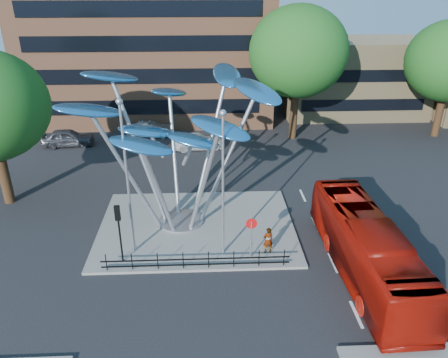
{
  "coord_description": "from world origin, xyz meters",
  "views": [
    {
      "loc": [
        -0.38,
        -17.35,
        14.41
      ],
      "look_at": [
        0.6,
        4.0,
        4.27
      ],
      "focal_mm": 35.0,
      "sensor_mm": 36.0,
      "label": 1
    }
  ],
  "objects_px": {
    "no_entry_sign_island": "(251,232)",
    "red_bus": "(366,248)",
    "tree_right": "(298,52)",
    "parked_car_mid": "(150,129)",
    "leaf_sculpture": "(175,119)",
    "street_lamp_right": "(223,173)",
    "parked_car_right": "(198,141)",
    "pedestrian": "(268,240)",
    "parked_car_left": "(68,138)",
    "street_lamp_left": "(126,166)",
    "traffic_light_island": "(118,222)"
  },
  "relations": [
    {
      "from": "no_entry_sign_island",
      "to": "red_bus",
      "type": "bearing_deg",
      "value": -14.1
    },
    {
      "from": "tree_right",
      "to": "parked_car_mid",
      "type": "bearing_deg",
      "value": 175.83
    },
    {
      "from": "parked_car_mid",
      "to": "leaf_sculpture",
      "type": "bearing_deg",
      "value": -168.42
    },
    {
      "from": "street_lamp_right",
      "to": "red_bus",
      "type": "height_order",
      "value": "street_lamp_right"
    },
    {
      "from": "street_lamp_right",
      "to": "no_entry_sign_island",
      "type": "xyz_separation_m",
      "value": [
        1.5,
        -0.48,
        -3.28
      ]
    },
    {
      "from": "leaf_sculpture",
      "to": "parked_car_mid",
      "type": "bearing_deg",
      "value": 102.55
    },
    {
      "from": "parked_car_right",
      "to": "tree_right",
      "type": "bearing_deg",
      "value": -83.82
    },
    {
      "from": "tree_right",
      "to": "pedestrian",
      "type": "relative_size",
      "value": 7.62
    },
    {
      "from": "tree_right",
      "to": "parked_car_left",
      "type": "xyz_separation_m",
      "value": [
        -20.9,
        -1.23,
        -7.25
      ]
    },
    {
      "from": "parked_car_left",
      "to": "street_lamp_left",
      "type": "bearing_deg",
      "value": -159.44
    },
    {
      "from": "traffic_light_island",
      "to": "parked_car_left",
      "type": "distance_m",
      "value": 19.99
    },
    {
      "from": "leaf_sculpture",
      "to": "red_bus",
      "type": "distance_m",
      "value": 12.51
    },
    {
      "from": "tree_right",
      "to": "no_entry_sign_island",
      "type": "distance_m",
      "value": 21.31
    },
    {
      "from": "tree_right",
      "to": "pedestrian",
      "type": "height_order",
      "value": "tree_right"
    },
    {
      "from": "street_lamp_right",
      "to": "parked_car_right",
      "type": "height_order",
      "value": "street_lamp_right"
    },
    {
      "from": "pedestrian",
      "to": "parked_car_right",
      "type": "xyz_separation_m",
      "value": [
        -4.06,
        16.64,
        -0.26
      ]
    },
    {
      "from": "red_bus",
      "to": "no_entry_sign_island",
      "type": "bearing_deg",
      "value": 164.02
    },
    {
      "from": "parked_car_right",
      "to": "street_lamp_right",
      "type": "bearing_deg",
      "value": 176.66
    },
    {
      "from": "red_bus",
      "to": "parked_car_mid",
      "type": "bearing_deg",
      "value": 119.7
    },
    {
      "from": "traffic_light_island",
      "to": "parked_car_right",
      "type": "height_order",
      "value": "traffic_light_island"
    },
    {
      "from": "street_lamp_left",
      "to": "red_bus",
      "type": "height_order",
      "value": "street_lamp_left"
    },
    {
      "from": "red_bus",
      "to": "parked_car_right",
      "type": "xyz_separation_m",
      "value": [
        -8.85,
        18.52,
        -0.91
      ]
    },
    {
      "from": "parked_car_left",
      "to": "parked_car_right",
      "type": "bearing_deg",
      "value": -101.07
    },
    {
      "from": "pedestrian",
      "to": "parked_car_left",
      "type": "height_order",
      "value": "pedestrian"
    },
    {
      "from": "pedestrian",
      "to": "street_lamp_left",
      "type": "bearing_deg",
      "value": -12.87
    },
    {
      "from": "parked_car_left",
      "to": "parked_car_right",
      "type": "distance_m",
      "value": 11.89
    },
    {
      "from": "street_lamp_left",
      "to": "pedestrian",
      "type": "xyz_separation_m",
      "value": [
        7.5,
        -0.55,
        -4.41
      ]
    },
    {
      "from": "street_lamp_left",
      "to": "parked_car_left",
      "type": "xyz_separation_m",
      "value": [
        -8.4,
        17.27,
        -4.57
      ]
    },
    {
      "from": "tree_right",
      "to": "red_bus",
      "type": "relative_size",
      "value": 1.06
    },
    {
      "from": "parked_car_left",
      "to": "parked_car_right",
      "type": "xyz_separation_m",
      "value": [
        11.83,
        -1.18,
        -0.11
      ]
    },
    {
      "from": "red_bus",
      "to": "parked_car_left",
      "type": "height_order",
      "value": "red_bus"
    },
    {
      "from": "no_entry_sign_island",
      "to": "parked_car_mid",
      "type": "bearing_deg",
      "value": 110.61
    },
    {
      "from": "red_bus",
      "to": "pedestrian",
      "type": "distance_m",
      "value": 5.18
    },
    {
      "from": "no_entry_sign_island",
      "to": "parked_car_right",
      "type": "height_order",
      "value": "no_entry_sign_island"
    },
    {
      "from": "no_entry_sign_island",
      "to": "red_bus",
      "type": "height_order",
      "value": "red_bus"
    },
    {
      "from": "leaf_sculpture",
      "to": "red_bus",
      "type": "relative_size",
      "value": 1.11
    },
    {
      "from": "parked_car_left",
      "to": "parked_car_mid",
      "type": "distance_m",
      "value": 7.53
    },
    {
      "from": "red_bus",
      "to": "parked_car_mid",
      "type": "relative_size",
      "value": 2.62
    },
    {
      "from": "red_bus",
      "to": "parked_car_right",
      "type": "relative_size",
      "value": 2.42
    },
    {
      "from": "parked_car_mid",
      "to": "parked_car_right",
      "type": "relative_size",
      "value": 0.92
    },
    {
      "from": "street_lamp_right",
      "to": "traffic_light_island",
      "type": "distance_m",
      "value": 6.05
    },
    {
      "from": "traffic_light_island",
      "to": "no_entry_sign_island",
      "type": "xyz_separation_m",
      "value": [
        7.0,
        0.02,
        -0.8
      ]
    },
    {
      "from": "tree_right",
      "to": "street_lamp_right",
      "type": "xyz_separation_m",
      "value": [
        -7.5,
        -19.0,
        -2.94
      ]
    },
    {
      "from": "tree_right",
      "to": "leaf_sculpture",
      "type": "relative_size",
      "value": 0.95
    },
    {
      "from": "traffic_light_island",
      "to": "red_bus",
      "type": "height_order",
      "value": "traffic_light_island"
    },
    {
      "from": "leaf_sculpture",
      "to": "pedestrian",
      "type": "relative_size",
      "value": 8.0
    },
    {
      "from": "tree_right",
      "to": "parked_car_left",
      "type": "bearing_deg",
      "value": -176.63
    },
    {
      "from": "street_lamp_right",
      "to": "parked_car_left",
      "type": "relative_size",
      "value": 1.79
    },
    {
      "from": "street_lamp_right",
      "to": "traffic_light_island",
      "type": "height_order",
      "value": "street_lamp_right"
    },
    {
      "from": "parked_car_left",
      "to": "parked_car_mid",
      "type": "bearing_deg",
      "value": -78.14
    }
  ]
}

